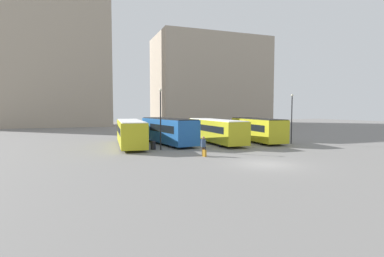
# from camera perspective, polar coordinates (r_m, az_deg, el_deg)

# --- Properties ---
(ground_plane) EXTENTS (160.00, 160.00, 0.00)m
(ground_plane) POSITION_cam_1_polar(r_m,az_deg,el_deg) (22.89, 13.87, -6.64)
(ground_plane) COLOR slate
(building_block_left) EXTENTS (28.90, 11.19, 34.44)m
(building_block_left) POSITION_cam_1_polar(r_m,az_deg,el_deg) (77.48, -26.37, 13.14)
(building_block_left) COLOR tan
(building_block_left) RESTS_ON ground_plane
(building_block_right) EXTENTS (29.64, 17.07, 23.19)m
(building_block_right) POSITION_cam_1_polar(r_m,az_deg,el_deg) (83.33, 3.41, 8.93)
(building_block_right) COLOR tan
(building_block_right) RESTS_ON ground_plane
(bus_0) EXTENTS (3.44, 11.63, 2.83)m
(bus_0) POSITION_cam_1_polar(r_m,az_deg,el_deg) (33.61, -11.65, -0.65)
(bus_0) COLOR gold
(bus_0) RESTS_ON ground_plane
(bus_1) EXTENTS (4.06, 10.91, 3.00)m
(bus_1) POSITION_cam_1_polar(r_m,az_deg,el_deg) (34.89, -4.65, -0.29)
(bus_1) COLOR #1E56A3
(bus_1) RESTS_ON ground_plane
(bus_2) EXTENTS (2.63, 11.83, 2.82)m
(bus_2) POSITION_cam_1_polar(r_m,az_deg,el_deg) (35.98, 4.42, -0.29)
(bus_2) COLOR gold
(bus_2) RESTS_ON ground_plane
(bus_3) EXTENTS (3.23, 9.84, 2.91)m
(bus_3) POSITION_cam_1_polar(r_m,az_deg,el_deg) (37.89, 12.28, -0.11)
(bus_3) COLOR gold
(bus_3) RESTS_ON ground_plane
(traveler) EXTENTS (0.55, 0.55, 1.69)m
(traveler) POSITION_cam_1_polar(r_m,az_deg,el_deg) (26.10, 2.17, -3.03)
(traveler) COLOR #4C3828
(traveler) RESTS_ON ground_plane
(suitcase) EXTENTS (0.28, 0.36, 0.87)m
(suitcase) POSITION_cam_1_polar(r_m,az_deg,el_deg) (25.69, 2.41, -4.71)
(suitcase) COLOR #B27A1E
(suitcase) RESTS_ON ground_plane
(lamp_post_0) EXTENTS (0.28, 0.28, 5.82)m
(lamp_post_0) POSITION_cam_1_polar(r_m,az_deg,el_deg) (37.05, 18.47, 2.53)
(lamp_post_0) COLOR black
(lamp_post_0) RESTS_ON ground_plane
(lamp_post_1) EXTENTS (0.28, 0.28, 6.07)m
(lamp_post_1) POSITION_cam_1_polar(r_m,az_deg,el_deg) (29.80, -6.01, 2.69)
(lamp_post_1) COLOR black
(lamp_post_1) RESTS_ON ground_plane
(trash_bin) EXTENTS (0.52, 0.52, 0.85)m
(trash_bin) POSITION_cam_1_polar(r_m,az_deg,el_deg) (30.39, -7.42, -3.19)
(trash_bin) COLOR black
(trash_bin) RESTS_ON ground_plane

